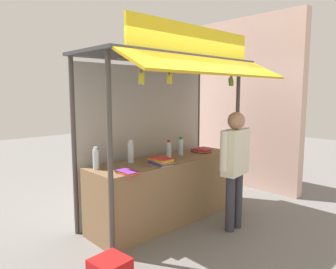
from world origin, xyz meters
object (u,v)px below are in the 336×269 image
(water_bottle_back_right, at_px, (169,149))
(banana_bunch_inner_left, at_px, (142,78))
(magazine_stack_front_right, at_px, (161,161))
(magazine_stack_right, at_px, (201,150))
(water_bottle_center, at_px, (96,159))
(banana_bunch_inner_right, at_px, (231,82))
(banana_bunch_rightmost, at_px, (170,78))
(water_bottle_far_left, at_px, (131,152))
(water_bottle_left, at_px, (181,147))
(vendor_person, at_px, (235,160))
(magazine_stack_back_left, at_px, (128,172))

(water_bottle_back_right, height_order, banana_bunch_inner_left, banana_bunch_inner_left)
(water_bottle_back_right, xyz_separation_m, magazine_stack_front_right, (-0.39, -0.25, -0.08))
(magazine_stack_right, bearing_deg, water_bottle_center, 175.46)
(banana_bunch_inner_right, distance_m, banana_bunch_inner_left, 1.66)
(banana_bunch_rightmost, xyz_separation_m, banana_bunch_inner_left, (-0.42, 0.00, -0.01))
(banana_bunch_inner_right, bearing_deg, water_bottle_far_left, 155.47)
(water_bottle_left, distance_m, water_bottle_far_left, 0.85)
(magazine_stack_front_right, bearing_deg, banana_bunch_inner_right, -11.71)
(magazine_stack_front_right, distance_m, banana_bunch_inner_right, 1.59)
(water_bottle_left, distance_m, water_bottle_center, 1.39)
(banana_bunch_inner_right, bearing_deg, magazine_stack_front_right, 168.29)
(banana_bunch_rightmost, relative_size, vendor_person, 0.15)
(water_bottle_back_right, xyz_separation_m, water_bottle_center, (-1.13, 0.11, 0.01))
(magazine_stack_front_right, xyz_separation_m, magazine_stack_back_left, (-0.59, -0.08, -0.03))
(water_bottle_left, distance_m, magazine_stack_back_left, 1.29)
(vendor_person, bearing_deg, magazine_stack_back_left, 148.03)
(water_bottle_far_left, height_order, magazine_stack_back_left, water_bottle_far_left)
(magazine_stack_back_left, relative_size, vendor_person, 0.19)
(water_bottle_back_right, height_order, magazine_stack_right, water_bottle_back_right)
(water_bottle_back_right, xyz_separation_m, banana_bunch_inner_right, (0.78, -0.49, 0.97))
(water_bottle_left, height_order, water_bottle_far_left, water_bottle_far_left)
(magazine_stack_right, distance_m, banana_bunch_inner_left, 1.94)
(magazine_stack_back_left, bearing_deg, banana_bunch_rightmost, -17.52)
(magazine_stack_back_left, height_order, banana_bunch_inner_left, banana_bunch_inner_left)
(water_bottle_back_right, height_order, water_bottle_far_left, water_bottle_far_left)
(magazine_stack_back_left, distance_m, banana_bunch_inner_left, 1.09)
(banana_bunch_inner_right, bearing_deg, vendor_person, -136.95)
(vendor_person, bearing_deg, magazine_stack_right, 60.59)
(magazine_stack_back_left, distance_m, banana_bunch_rightmost, 1.21)
(water_bottle_far_left, height_order, magazine_stack_right, water_bottle_far_left)
(magazine_stack_back_left, height_order, banana_bunch_inner_right, banana_bunch_inner_right)
(banana_bunch_inner_right, relative_size, banana_bunch_rightmost, 1.03)
(banana_bunch_inner_right, xyz_separation_m, vendor_person, (-0.44, -0.41, -1.04))
(water_bottle_left, distance_m, magazine_stack_front_right, 0.70)
(banana_bunch_inner_right, xyz_separation_m, banana_bunch_rightmost, (-1.24, 0.00, 0.01))
(water_bottle_back_right, bearing_deg, banana_bunch_inner_left, -150.98)
(banana_bunch_inner_left, height_order, vendor_person, banana_bunch_inner_left)
(water_bottle_left, relative_size, vendor_person, 0.18)
(water_bottle_back_right, bearing_deg, water_bottle_center, 174.54)
(water_bottle_left, relative_size, magazine_stack_front_right, 0.89)
(magazine_stack_right, distance_m, vendor_person, 0.93)
(magazine_stack_back_left, xyz_separation_m, vendor_person, (1.32, -0.57, 0.04))
(water_bottle_back_right, xyz_separation_m, vendor_person, (0.35, -0.90, -0.06))
(water_bottle_left, height_order, banana_bunch_rightmost, banana_bunch_rightmost)
(water_bottle_center, height_order, magazine_stack_front_right, water_bottle_center)
(water_bottle_back_right, bearing_deg, banana_bunch_rightmost, -133.03)
(water_bottle_left, height_order, magazine_stack_right, water_bottle_left)
(water_bottle_back_right, distance_m, magazine_stack_front_right, 0.47)
(water_bottle_back_right, xyz_separation_m, banana_bunch_rightmost, (-0.46, -0.49, 0.98))
(water_bottle_back_right, relative_size, banana_bunch_rightmost, 1.06)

